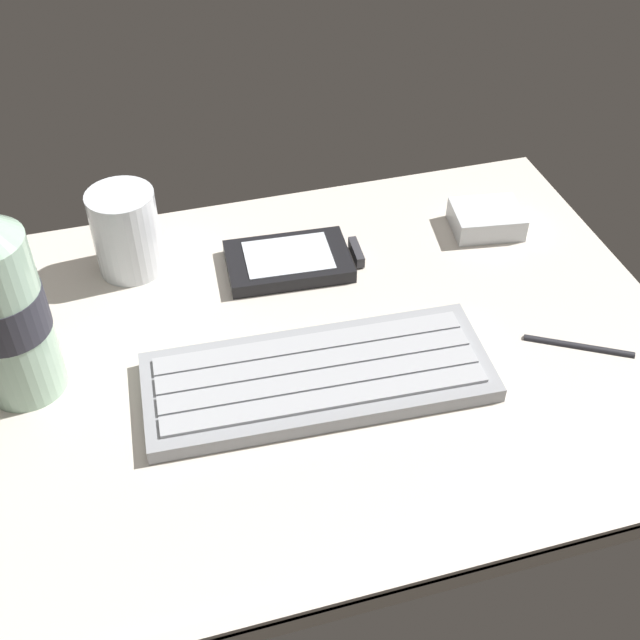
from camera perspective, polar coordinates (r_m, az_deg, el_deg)
The scene contains 7 objects.
ground_plane at distance 71.19cm, azimuth 0.05°, elevation -2.49°, with size 64.00×48.00×2.80cm.
keyboard at distance 66.86cm, azimuth -0.13°, elevation -4.04°, with size 29.51×12.43×1.70cm.
handheld_device at distance 78.69cm, azimuth -1.81°, elevation 4.31°, with size 13.14×8.36×1.50cm.
juice_cup at distance 78.80cm, azimuth -13.63°, elevation 5.94°, with size 6.40×6.40×8.50cm.
water_bottle at distance 65.85cm, azimuth -21.87°, elevation 1.11°, with size 6.73×6.73×20.80cm.
charger_block at distance 85.14cm, azimuth 11.79°, elevation 7.06°, with size 7.00×5.60×2.40cm, color silver.
stylus_pen at distance 73.87cm, azimuth 18.03°, elevation -1.64°, with size 0.70×0.70×9.50cm, color #26262B.
Camera 1 is at (-13.72, -48.71, 49.31)cm, focal length 44.81 mm.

